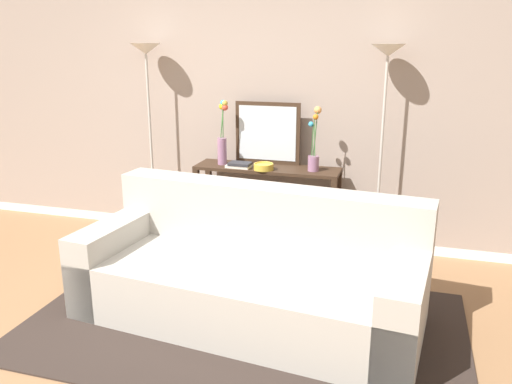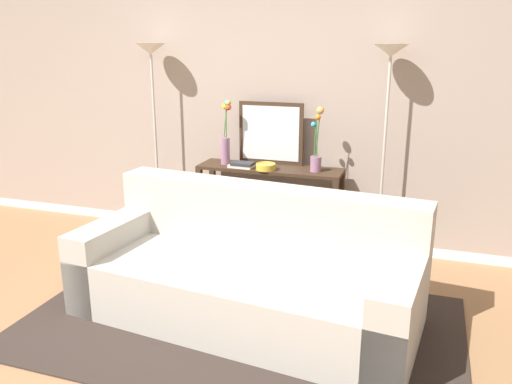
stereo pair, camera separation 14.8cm
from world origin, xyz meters
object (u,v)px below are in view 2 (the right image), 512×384
couch (248,275)px  vase_tall_flowers (226,138)px  wall_mirror (271,133)px  book_stack (242,165)px  console_table (270,193)px  vase_short_flowers (317,150)px  fruit_bowl (266,167)px  floor_lamp_left (153,87)px  book_row_under_console (231,238)px  floor_lamp_right (388,95)px

couch → vase_tall_flowers: bearing=117.8°
couch → wall_mirror: 1.59m
couch → book_stack: (-0.46, 1.13, 0.51)m
console_table → vase_short_flowers: 0.61m
vase_tall_flowers → vase_short_flowers: vase_tall_flowers is taller
couch → fruit_bowl: size_ratio=13.86×
couch → floor_lamp_left: (-1.39, 1.26, 1.16)m
console_table → fruit_bowl: fruit_bowl is taller
console_table → book_row_under_console: bearing=180.0°
console_table → floor_lamp_right: bearing=2.1°
vase_short_flowers → book_row_under_console: 1.23m
floor_lamp_right → vase_tall_flowers: bearing=-178.3°
couch → floor_lamp_right: size_ratio=1.31×
vase_tall_flowers → vase_short_flowers: (0.85, -0.01, -0.06)m
floor_lamp_right → book_row_under_console: (-1.38, -0.04, -1.41)m
floor_lamp_left → vase_short_flowers: 1.67m
couch → vase_tall_flowers: vase_tall_flowers is taller
fruit_bowl → book_stack: fruit_bowl is taller
vase_short_flowers → fruit_bowl: bearing=-168.3°
floor_lamp_left → fruit_bowl: floor_lamp_left is taller
floor_lamp_right → book_row_under_console: 1.97m
floor_lamp_right → wall_mirror: (-1.03, 0.11, -0.39)m
couch → floor_lamp_right: (0.77, 1.26, 1.16)m
console_table → vase_tall_flowers: size_ratio=2.24×
wall_mirror → fruit_bowl: wall_mirror is taller
floor_lamp_left → vase_tall_flowers: floor_lamp_left is taller
couch → book_stack: bearing=111.9°
floor_lamp_left → wall_mirror: floor_lamp_left is taller
console_table → vase_short_flowers: size_ratio=2.34×
couch → floor_lamp_right: floor_lamp_right is taller
floor_lamp_right → console_table: bearing=-177.9°
floor_lamp_left → vase_tall_flowers: 0.87m
couch → floor_lamp_right: bearing=58.5°
floor_lamp_right → book_stack: (-1.23, -0.12, -0.65)m
console_table → floor_lamp_left: floor_lamp_left is taller
couch → console_table: couch is taller
vase_tall_flowers → vase_short_flowers: 0.85m
vase_tall_flowers → book_row_under_console: vase_tall_flowers is taller
vase_short_flowers → vase_tall_flowers: bearing=179.1°
book_row_under_console → console_table: bearing=-0.0°
couch → book_stack: couch is taller
floor_lamp_left → wall_mirror: 1.20m
vase_tall_flowers → couch: bearing=-62.2°
console_table → book_stack: book_stack is taller
floor_lamp_left → floor_lamp_right: floor_lamp_left is taller
vase_short_flowers → book_stack: vase_short_flowers is taller
couch → console_table: size_ratio=1.86×
book_stack → vase_short_flowers: bearing=5.9°
floor_lamp_right → vase_tall_flowers: (-1.41, -0.04, -0.43)m
book_row_under_console → vase_short_flowers: bearing=-1.3°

